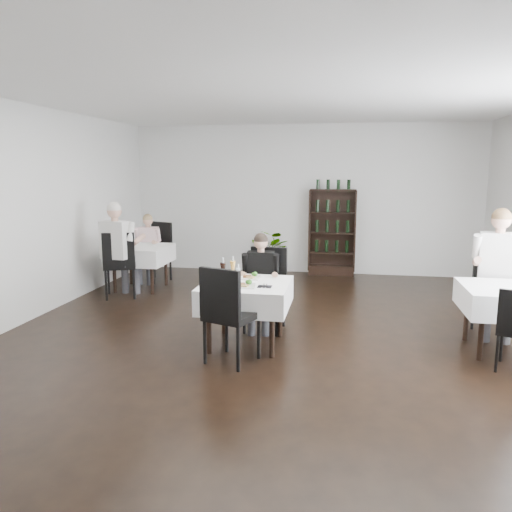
# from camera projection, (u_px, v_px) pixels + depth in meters

# --- Properties ---
(room_shell) EXTENTS (9.00, 9.00, 9.00)m
(room_shell) POSITION_uv_depth(u_px,v_px,m) (271.00, 222.00, 5.76)
(room_shell) COLOR black
(room_shell) RESTS_ON ground
(wine_shelf) EXTENTS (0.90, 0.28, 1.75)m
(wine_shelf) POSITION_uv_depth(u_px,v_px,m) (332.00, 233.00, 9.95)
(wine_shelf) COLOR black
(wine_shelf) RESTS_ON ground
(main_table) EXTENTS (1.03, 1.03, 0.77)m
(main_table) POSITION_uv_depth(u_px,v_px,m) (246.00, 295.00, 5.96)
(main_table) COLOR black
(main_table) RESTS_ON ground
(left_table) EXTENTS (0.98, 0.98, 0.77)m
(left_table) POSITION_uv_depth(u_px,v_px,m) (140.00, 255.00, 8.80)
(left_table) COLOR black
(left_table) RESTS_ON ground
(right_table) EXTENTS (0.98, 0.98, 0.77)m
(right_table) POSITION_uv_depth(u_px,v_px,m) (507.00, 300.00, 5.74)
(right_table) COLOR black
(right_table) RESTS_ON ground
(potted_tree) EXTENTS (1.03, 0.97, 0.90)m
(potted_tree) POSITION_uv_depth(u_px,v_px,m) (273.00, 252.00, 10.11)
(potted_tree) COLOR #276020
(potted_tree) RESTS_ON ground
(main_chair_far) EXTENTS (0.54, 0.54, 1.08)m
(main_chair_far) POSITION_uv_depth(u_px,v_px,m) (266.00, 283.00, 6.60)
(main_chair_far) COLOR black
(main_chair_far) RESTS_ON ground
(main_chair_near) EXTENTS (0.64, 0.64, 1.09)m
(main_chair_near) POSITION_uv_depth(u_px,v_px,m) (227.00, 309.00, 5.36)
(main_chair_near) COLOR black
(main_chair_near) RESTS_ON ground
(left_chair_far) EXTENTS (0.67, 0.68, 1.11)m
(left_chair_far) POSITION_uv_depth(u_px,v_px,m) (157.00, 247.00, 9.53)
(left_chair_far) COLOR black
(left_chair_far) RESTS_ON ground
(left_chair_near) EXTENTS (0.66, 0.66, 1.11)m
(left_chair_near) POSITION_uv_depth(u_px,v_px,m) (120.00, 260.00, 8.16)
(left_chair_near) COLOR black
(left_chair_near) RESTS_ON ground
(right_chair_far) EXTENTS (0.53, 0.53, 1.07)m
(right_chair_far) POSITION_uv_depth(u_px,v_px,m) (495.00, 287.00, 6.41)
(right_chair_far) COLOR black
(right_chair_far) RESTS_ON ground
(diner_main) EXTENTS (0.50, 0.51, 1.29)m
(diner_main) POSITION_uv_depth(u_px,v_px,m) (260.00, 274.00, 6.52)
(diner_main) COLOR #3E3E45
(diner_main) RESTS_ON ground
(diner_left_far) EXTENTS (0.50, 0.51, 1.29)m
(diner_left_far) POSITION_uv_depth(u_px,v_px,m) (148.00, 243.00, 9.32)
(diner_left_far) COLOR #3E3E45
(diner_left_far) RESTS_ON ground
(diner_left_near) EXTENTS (0.64, 0.66, 1.59)m
(diner_left_near) POSITION_uv_depth(u_px,v_px,m) (119.00, 243.00, 8.14)
(diner_left_near) COLOR #3E3E45
(diner_left_near) RESTS_ON ground
(diner_right_far) EXTENTS (0.66, 0.69, 1.63)m
(diner_right_far) POSITION_uv_depth(u_px,v_px,m) (498.00, 263.00, 6.27)
(diner_right_far) COLOR #3E3E45
(diner_right_far) RESTS_ON ground
(plate_far) EXTENTS (0.25, 0.25, 0.08)m
(plate_far) POSITION_uv_depth(u_px,v_px,m) (250.00, 277.00, 6.17)
(plate_far) COLOR white
(plate_far) RESTS_ON main_table
(plate_near) EXTENTS (0.29, 0.29, 0.08)m
(plate_near) POSITION_uv_depth(u_px,v_px,m) (244.00, 285.00, 5.73)
(plate_near) COLOR white
(plate_near) RESTS_ON main_table
(pilsner_dark) EXTENTS (0.07, 0.07, 0.30)m
(pilsner_dark) POSITION_uv_depth(u_px,v_px,m) (223.00, 272.00, 5.92)
(pilsner_dark) COLOR black
(pilsner_dark) RESTS_ON main_table
(pilsner_lager) EXTENTS (0.07, 0.07, 0.30)m
(pilsner_lager) POSITION_uv_depth(u_px,v_px,m) (233.00, 271.00, 6.04)
(pilsner_lager) COLOR #C28431
(pilsner_lager) RESTS_ON main_table
(coke_bottle) EXTENTS (0.06, 0.06, 0.23)m
(coke_bottle) POSITION_uv_depth(u_px,v_px,m) (238.00, 276.00, 5.91)
(coke_bottle) COLOR silver
(coke_bottle) RESTS_ON main_table
(napkin_cutlery) EXTENTS (0.16, 0.18, 0.02)m
(napkin_cutlery) POSITION_uv_depth(u_px,v_px,m) (265.00, 286.00, 5.73)
(napkin_cutlery) COLOR black
(napkin_cutlery) RESTS_ON main_table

